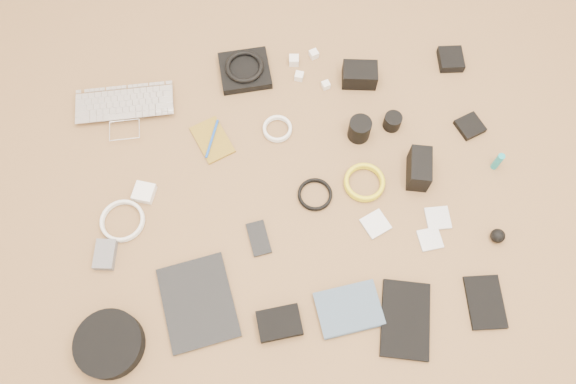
{
  "coord_description": "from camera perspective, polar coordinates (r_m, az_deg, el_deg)",
  "views": [
    {
      "loc": [
        -0.09,
        -0.7,
        1.7
      ],
      "look_at": [
        -0.02,
        0.0,
        0.02
      ],
      "focal_mm": 35.0,
      "sensor_mm": 36.0,
      "label": 1
    }
  ],
  "objects": [
    {
      "name": "headphones",
      "position": [
        2.05,
        -4.45,
        12.58
      ],
      "size": [
        0.15,
        0.15,
        0.02
      ],
      "primitive_type": "torus",
      "rotation": [
        0.0,
        0.0,
        0.12
      ],
      "color": "black",
      "rests_on": "headphone_pouch"
    },
    {
      "name": "charger_b",
      "position": [
        2.05,
        1.14,
        11.68
      ],
      "size": [
        0.04,
        0.04,
        0.03
      ],
      "primitive_type": "cube",
      "rotation": [
        0.0,
        0.0,
        -0.35
      ],
      "color": "white",
      "rests_on": "ground"
    },
    {
      "name": "cable_white_b",
      "position": [
        1.88,
        -16.42,
        -2.88
      ],
      "size": [
        0.18,
        0.18,
        0.01
      ],
      "primitive_type": "torus",
      "rotation": [
        0.0,
        0.0,
        -0.3
      ],
      "color": "white",
      "rests_on": "ground"
    },
    {
      "name": "cable_black",
      "position": [
        1.84,
        2.75,
        -0.32
      ],
      "size": [
        0.12,
        0.12,
        0.01
      ],
      "primitive_type": "torus",
      "rotation": [
        0.0,
        0.0,
        -0.06
      ],
      "color": "black",
      "rests_on": "ground"
    },
    {
      "name": "notebook_olive",
      "position": [
        1.94,
        -7.7,
        5.27
      ],
      "size": [
        0.15,
        0.18,
        0.01
      ],
      "primitive_type": "cube",
      "rotation": [
        0.0,
        0.0,
        0.39
      ],
      "color": "olive",
      "rests_on": "ground"
    },
    {
      "name": "cable_yellow",
      "position": [
        1.87,
        7.74,
        0.88
      ],
      "size": [
        0.14,
        0.14,
        0.02
      ],
      "primitive_type": "torus",
      "rotation": [
        0.0,
        0.0,
        -0.04
      ],
      "color": "yellow",
      "rests_on": "ground"
    },
    {
      "name": "paperback",
      "position": [
        1.72,
        6.86,
        -13.99
      ],
      "size": [
        0.21,
        0.16,
        0.02
      ],
      "primitive_type": "imported",
      "rotation": [
        0.0,
        0.0,
        1.69
      ],
      "color": "#3D5268",
      "rests_on": "ground"
    },
    {
      "name": "headphone_pouch",
      "position": [
        2.07,
        -4.4,
        12.19
      ],
      "size": [
        0.18,
        0.18,
        0.03
      ],
      "primitive_type": "cube",
      "rotation": [
        0.0,
        0.0,
        0.06
      ],
      "color": "black",
      "rests_on": "ground"
    },
    {
      "name": "laptop",
      "position": [
        2.04,
        -16.21,
        7.43
      ],
      "size": [
        0.34,
        0.24,
        0.03
      ],
      "primitive_type": "imported",
      "rotation": [
        0.0,
        0.0,
        0.01
      ],
      "color": "silver",
      "rests_on": "ground"
    },
    {
      "name": "tablet",
      "position": [
        1.75,
        -9.12,
        -11.02
      ],
      "size": [
        0.25,
        0.3,
        0.01
      ],
      "primitive_type": "cube",
      "rotation": [
        0.0,
        0.0,
        0.17
      ],
      "color": "black",
      "rests_on": "ground"
    },
    {
      "name": "lens_pouch",
      "position": [
        2.17,
        16.2,
        12.82
      ],
      "size": [
        0.09,
        0.1,
        0.03
      ],
      "primitive_type": "cube",
      "rotation": [
        0.0,
        0.0,
        -0.07
      ],
      "color": "black",
      "rests_on": "ground"
    },
    {
      "name": "filter_case_mid",
      "position": [
        1.84,
        14.23,
        -4.68
      ],
      "size": [
        0.08,
        0.08,
        0.01
      ],
      "primitive_type": "cube",
      "rotation": [
        0.0,
        0.0,
        0.09
      ],
      "color": "silver",
      "rests_on": "ground"
    },
    {
      "name": "flash",
      "position": [
        1.88,
        13.18,
        2.33
      ],
      "size": [
        0.09,
        0.14,
        0.09
      ],
      "primitive_type": "cube",
      "rotation": [
        0.0,
        0.0,
        -0.22
      ],
      "color": "black",
      "rests_on": "ground"
    },
    {
      "name": "card_reader",
      "position": [
        2.04,
        17.99,
        6.38
      ],
      "size": [
        0.11,
        0.11,
        0.02
      ],
      "primitive_type": "cube",
      "rotation": [
        0.0,
        0.0,
        0.36
      ],
      "color": "black",
      "rests_on": "ground"
    },
    {
      "name": "drive_case",
      "position": [
        1.71,
        -0.89,
        -13.18
      ],
      "size": [
        0.14,
        0.1,
        0.03
      ],
      "primitive_type": "cube",
      "rotation": [
        0.0,
        0.0,
        0.09
      ],
      "color": "black",
      "rests_on": "ground"
    },
    {
      "name": "charger_a",
      "position": [
        2.09,
        0.61,
        13.23
      ],
      "size": [
        0.04,
        0.04,
        0.03
      ],
      "primitive_type": "cube",
      "rotation": [
        0.0,
        0.0,
        -0.11
      ],
      "color": "white",
      "rests_on": "ground"
    },
    {
      "name": "cable_white_a",
      "position": [
        1.94,
        -1.08,
        6.36
      ],
      "size": [
        0.12,
        0.12,
        0.01
      ],
      "primitive_type": "torus",
      "rotation": [
        0.0,
        0.0,
        0.19
      ],
      "color": "white",
      "rests_on": "ground"
    },
    {
      "name": "battery_charger",
      "position": [
        1.85,
        -18.08,
        -6.06
      ],
      "size": [
        0.07,
        0.1,
        0.03
      ],
      "primitive_type": "cube",
      "rotation": [
        0.0,
        0.0,
        -0.14
      ],
      "color": "slate",
      "rests_on": "ground"
    },
    {
      "name": "pen_blue",
      "position": [
        1.93,
        -7.73,
        5.39
      ],
      "size": [
        0.06,
        0.14,
        0.01
      ],
      "primitive_type": "cylinder",
      "rotation": [
        1.57,
        0.0,
        -0.33
      ],
      "color": "#1649B4",
      "rests_on": "notebook_olive"
    },
    {
      "name": "air_blower",
      "position": [
        1.89,
        20.53,
        -4.19
      ],
      "size": [
        0.05,
        0.05,
        0.05
      ],
      "primitive_type": "sphere",
      "rotation": [
        0.0,
        0.0,
        0.12
      ],
      "color": "black",
      "rests_on": "ground"
    },
    {
      "name": "filter_case_left",
      "position": [
        1.82,
        8.88,
        -3.23
      ],
      "size": [
        0.1,
        0.1,
        0.01
      ],
      "primitive_type": "cube",
      "rotation": [
        0.0,
        0.0,
        0.42
      ],
      "color": "silver",
      "rests_on": "ground"
    },
    {
      "name": "lens_a",
      "position": [
        1.92,
        7.28,
        6.36
      ],
      "size": [
        0.09,
        0.09,
        0.08
      ],
      "primitive_type": "cylinder",
      "rotation": [
        0.0,
        0.0,
        0.15
      ],
      "color": "black",
      "rests_on": "ground"
    },
    {
      "name": "power_brick",
      "position": [
        1.89,
        -14.41,
        -0.05
      ],
      "size": [
        0.08,
        0.08,
        0.03
      ],
      "primitive_type": "cube",
      "rotation": [
        0.0,
        0.0,
        -0.33
      ],
      "color": "white",
      "rests_on": "ground"
    },
    {
      "name": "lens_cleaner",
      "position": [
        1.97,
        20.53,
        2.92
      ],
      "size": [
        0.03,
        0.03,
        0.08
      ],
      "primitive_type": "cylinder",
      "rotation": [
        0.0,
        0.0,
        -0.26
      ],
      "color": "teal",
      "rests_on": "ground"
    },
    {
      "name": "filter_case_right",
      "position": [
        1.87,
        14.98,
        -2.59
      ],
      "size": [
        0.08,
        0.08,
        0.01
      ],
      "primitive_type": "cube",
      "rotation": [
        0.0,
        0.0,
        -0.01
      ],
      "color": "silver",
      "rests_on": "ground"
    },
    {
      "name": "headphone_case",
      "position": [
        1.77,
        -17.68,
        -14.5
      ],
      "size": [
        0.23,
        0.23,
        0.05
      ],
      "primitive_type": "cylinder",
      "rotation": [
        0.0,
        0.0,
        -0.15
      ],
      "color": "black",
      "rests_on": "ground"
    },
    {
      "name": "notebook_black_a",
      "position": [
        1.75,
        11.84,
        -12.56
      ],
      "size": [
        0.19,
        0.26,
        0.02
      ],
      "primitive_type": "cube",
      "rotation": [
        0.0,
        0.0,
        -0.22
      ],
      "color": "black",
      "rests_on": "ground"
    },
    {
      "name": "dslr_camera",
      "position": [
        2.04,
        7.29,
        11.71
      ],
      "size": [
        0.13,
        0.1,
        0.07
      ],
      "primitive_type": "cube",
      "rotation": [
        0.0,
        0.0,
        -0.15
      ],
      "color": "black",
      "rests_on": "ground"
    },
    {
      "name": "notebook_black_b",
      "position": [
        1.83,
        19.4,
        -10.52
      ],
      "size": [
        0.12,
        0.17,
        0.01
      ],
      "primitive_type": "cube",
      "rotation": [
        0.0,
        0.0,
        -0.05
      ],
      "color": "black",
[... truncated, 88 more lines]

